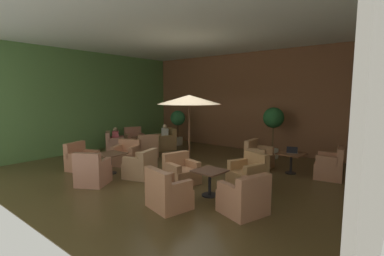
{
  "coord_description": "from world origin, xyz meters",
  "views": [
    {
      "loc": [
        5.36,
        -6.24,
        2.36
      ],
      "look_at": [
        0.0,
        0.44,
        1.3
      ],
      "focal_mm": 25.7,
      "sensor_mm": 36.0,
      "label": 1
    }
  ],
  "objects_px": {
    "patron_blue_shirt": "(115,136)",
    "potted_tree_left_corner": "(178,122)",
    "open_laptop": "(292,151)",
    "armchair_rear_right_north": "(244,198)",
    "armchair_mid_center_south": "(82,160)",
    "armchair_rear_right_west": "(167,194)",
    "patio_umbrella_tall_red": "(189,100)",
    "cafe_table_front_right": "(141,141)",
    "armchair_mid_center_east": "(127,155)",
    "armchair_front_right_south": "(166,142)",
    "cafe_table_front_left": "(291,157)",
    "patron_by_window": "(165,133)",
    "potted_tree_mid_left": "(273,123)",
    "armchair_front_left_north": "(258,158)",
    "armchair_front_left_east": "(330,167)",
    "armchair_mid_center_west": "(93,172)",
    "armchair_rear_right_east": "(248,175)",
    "armchair_mid_center_north": "(141,167)",
    "armchair_rear_right_south": "(181,172)",
    "cafe_table_mid_center": "(110,157)",
    "armchair_front_right_east": "(147,149)",
    "iced_drink_cup": "(292,151)",
    "cafe_table_rear_right": "(210,176)",
    "armchair_front_right_north": "(115,145)"
  },
  "relations": [
    {
      "from": "armchair_front_right_east",
      "to": "iced_drink_cup",
      "type": "height_order",
      "value": "armchair_front_right_east"
    },
    {
      "from": "armchair_front_left_north",
      "to": "armchair_rear_right_east",
      "type": "height_order",
      "value": "armchair_front_left_north"
    },
    {
      "from": "armchair_mid_center_north",
      "to": "armchair_mid_center_east",
      "type": "xyz_separation_m",
      "value": [
        -1.48,
        0.65,
        0.01
      ]
    },
    {
      "from": "cafe_table_front_left",
      "to": "patron_by_window",
      "type": "height_order",
      "value": "patron_by_window"
    },
    {
      "from": "cafe_table_front_right",
      "to": "armchair_mid_center_east",
      "type": "height_order",
      "value": "armchair_mid_center_east"
    },
    {
      "from": "armchair_rear_right_west",
      "to": "patio_umbrella_tall_red",
      "type": "xyz_separation_m",
      "value": [
        -1.99,
        3.15,
        1.85
      ]
    },
    {
      "from": "patron_blue_shirt",
      "to": "potted_tree_left_corner",
      "type": "bearing_deg",
      "value": 73.88
    },
    {
      "from": "armchair_rear_right_north",
      "to": "patio_umbrella_tall_red",
      "type": "distance_m",
      "value": 4.52
    },
    {
      "from": "armchair_front_right_north",
      "to": "armchair_mid_center_south",
      "type": "bearing_deg",
      "value": -58.5
    },
    {
      "from": "cafe_table_mid_center",
      "to": "potted_tree_mid_left",
      "type": "bearing_deg",
      "value": 59.05
    },
    {
      "from": "armchair_rear_right_west",
      "to": "patio_umbrella_tall_red",
      "type": "bearing_deg",
      "value": 122.34
    },
    {
      "from": "armchair_rear_right_east",
      "to": "patron_by_window",
      "type": "distance_m",
      "value": 5.51
    },
    {
      "from": "cafe_table_mid_center",
      "to": "armchair_rear_right_east",
      "type": "relative_size",
      "value": 0.78
    },
    {
      "from": "armchair_front_left_north",
      "to": "iced_drink_cup",
      "type": "bearing_deg",
      "value": 4.85
    },
    {
      "from": "cafe_table_mid_center",
      "to": "cafe_table_rear_right",
      "type": "height_order",
      "value": "same"
    },
    {
      "from": "armchair_front_right_east",
      "to": "armchair_front_right_south",
      "type": "distance_m",
      "value": 1.53
    },
    {
      "from": "armchair_mid_center_west",
      "to": "armchair_rear_right_west",
      "type": "height_order",
      "value": "armchair_mid_center_west"
    },
    {
      "from": "patron_by_window",
      "to": "potted_tree_mid_left",
      "type": "bearing_deg",
      "value": 17.89
    },
    {
      "from": "armchair_front_left_east",
      "to": "armchair_rear_right_west",
      "type": "relative_size",
      "value": 0.97
    },
    {
      "from": "armchair_front_right_south",
      "to": "cafe_table_front_left",
      "type": "bearing_deg",
      "value": -2.7
    },
    {
      "from": "patron_by_window",
      "to": "cafe_table_mid_center",
      "type": "bearing_deg",
      "value": -70.96
    },
    {
      "from": "armchair_mid_center_north",
      "to": "cafe_table_rear_right",
      "type": "xyz_separation_m",
      "value": [
        2.35,
        0.05,
        0.16
      ]
    },
    {
      "from": "open_laptop",
      "to": "armchair_rear_right_north",
      "type": "bearing_deg",
      "value": -85.81
    },
    {
      "from": "armchair_front_right_south",
      "to": "armchair_rear_right_west",
      "type": "bearing_deg",
      "value": -45.63
    },
    {
      "from": "armchair_rear_right_south",
      "to": "armchair_mid_center_south",
      "type": "bearing_deg",
      "value": -163.15
    },
    {
      "from": "armchair_mid_center_west",
      "to": "armchair_rear_right_south",
      "type": "bearing_deg",
      "value": 42.81
    },
    {
      "from": "armchair_front_right_north",
      "to": "armchair_rear_right_south",
      "type": "xyz_separation_m",
      "value": [
        4.59,
        -1.19,
        -0.03
      ]
    },
    {
      "from": "armchair_mid_center_south",
      "to": "armchair_mid_center_east",
      "type": "bearing_deg",
      "value": 66.67
    },
    {
      "from": "armchair_front_right_north",
      "to": "armchair_mid_center_east",
      "type": "bearing_deg",
      "value": -24.84
    },
    {
      "from": "armchair_front_left_north",
      "to": "cafe_table_front_right",
      "type": "relative_size",
      "value": 1.37
    },
    {
      "from": "armchair_front_left_east",
      "to": "cafe_table_rear_right",
      "type": "xyz_separation_m",
      "value": [
        -1.89,
        -3.18,
        0.13
      ]
    },
    {
      "from": "armchair_mid_center_south",
      "to": "armchair_front_left_east",
      "type": "bearing_deg",
      "value": 31.75
    },
    {
      "from": "armchair_front_right_north",
      "to": "iced_drink_cup",
      "type": "bearing_deg",
      "value": 14.01
    },
    {
      "from": "armchair_mid_center_west",
      "to": "potted_tree_mid_left",
      "type": "height_order",
      "value": "potted_tree_mid_left"
    },
    {
      "from": "potted_tree_left_corner",
      "to": "armchair_rear_right_east",
      "type": "bearing_deg",
      "value": -31.71
    },
    {
      "from": "armchair_rear_right_west",
      "to": "potted_tree_left_corner",
      "type": "height_order",
      "value": "potted_tree_left_corner"
    },
    {
      "from": "armchair_front_right_south",
      "to": "patio_umbrella_tall_red",
      "type": "bearing_deg",
      "value": -28.6
    },
    {
      "from": "potted_tree_left_corner",
      "to": "cafe_table_rear_right",
      "type": "bearing_deg",
      "value": -41.84
    },
    {
      "from": "cafe_table_front_left",
      "to": "armchair_rear_right_north",
      "type": "bearing_deg",
      "value": -85.78
    },
    {
      "from": "armchair_front_left_north",
      "to": "cafe_table_front_right",
      "type": "bearing_deg",
      "value": -172.12
    },
    {
      "from": "potted_tree_mid_left",
      "to": "armchair_front_left_north",
      "type": "bearing_deg",
      "value": -83.39
    },
    {
      "from": "armchair_front_right_south",
      "to": "armchair_rear_right_south",
      "type": "distance_m",
      "value": 4.58
    },
    {
      "from": "cafe_table_mid_center",
      "to": "armchair_rear_right_east",
      "type": "height_order",
      "value": "armchair_rear_right_east"
    },
    {
      "from": "armchair_mid_center_west",
      "to": "armchair_rear_right_east",
      "type": "distance_m",
      "value": 4.03
    },
    {
      "from": "armchair_front_left_east",
      "to": "armchair_rear_right_west",
      "type": "xyz_separation_m",
      "value": [
        -2.16,
        -4.32,
        -0.03
      ]
    },
    {
      "from": "armchair_mid_center_north",
      "to": "armchair_rear_right_south",
      "type": "bearing_deg",
      "value": 15.4
    },
    {
      "from": "cafe_table_front_left",
      "to": "armchair_front_right_east",
      "type": "relative_size",
      "value": 0.77
    },
    {
      "from": "armchair_front_right_north",
      "to": "cafe_table_rear_right",
      "type": "xyz_separation_m",
      "value": [
        5.72,
        -1.47,
        0.14
      ]
    },
    {
      "from": "armchair_mid_center_south",
      "to": "armchair_rear_right_north",
      "type": "relative_size",
      "value": 1.0
    },
    {
      "from": "armchair_mid_center_west",
      "to": "armchair_rear_right_north",
      "type": "distance_m",
      "value": 4.03
    }
  ]
}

